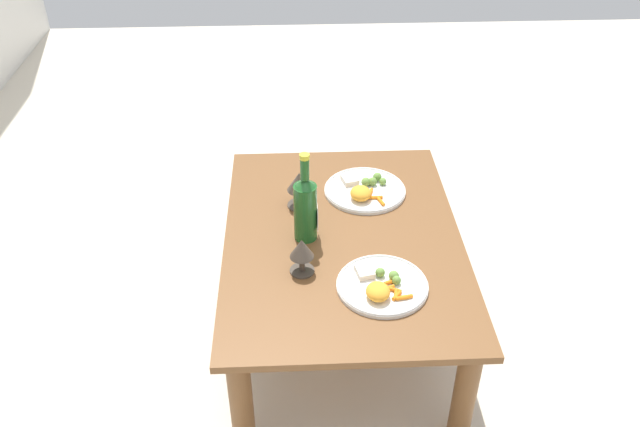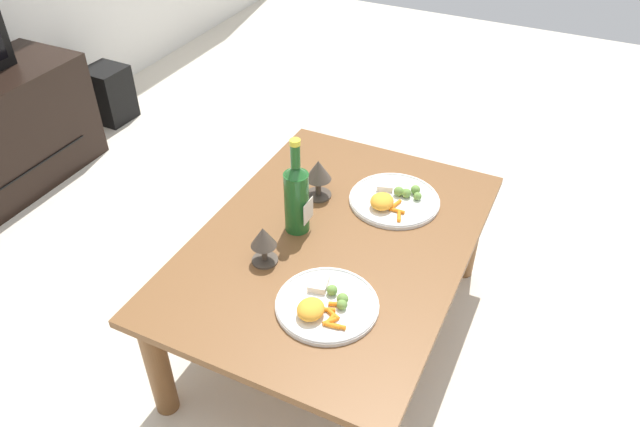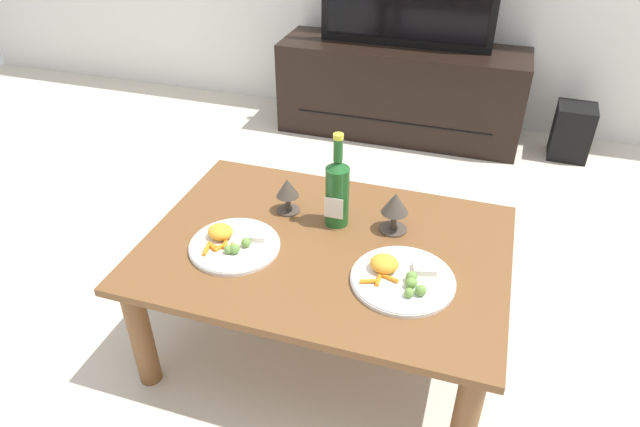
{
  "view_description": "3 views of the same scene",
  "coord_description": "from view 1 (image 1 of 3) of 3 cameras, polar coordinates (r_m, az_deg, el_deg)",
  "views": [
    {
      "loc": [
        -1.76,
        0.16,
        1.78
      ],
      "look_at": [
        0.04,
        0.08,
        0.49
      ],
      "focal_mm": 37.26,
      "sensor_mm": 36.0,
      "label": 1
    },
    {
      "loc": [
        -1.28,
        -0.57,
        1.62
      ],
      "look_at": [
        0.02,
        0.06,
        0.49
      ],
      "focal_mm": 33.85,
      "sensor_mm": 36.0,
      "label": 2
    },
    {
      "loc": [
        0.41,
        -1.33,
        1.48
      ],
      "look_at": [
        -0.04,
        0.08,
        0.48
      ],
      "focal_mm": 31.7,
      "sensor_mm": 36.0,
      "label": 3
    }
  ],
  "objects": [
    {
      "name": "goblet_left",
      "position": [
        2.03,
        -1.58,
        -3.22
      ],
      "size": [
        0.08,
        0.08,
        0.12
      ],
      "color": "#473D33",
      "rests_on": "dining_table"
    },
    {
      "name": "goblet_right",
      "position": [
        2.31,
        -1.79,
        2.55
      ],
      "size": [
        0.09,
        0.09,
        0.14
      ],
      "color": "#473D33",
      "rests_on": "dining_table"
    },
    {
      "name": "dining_table",
      "position": [
        2.27,
        1.94,
        -3.29
      ],
      "size": [
        1.11,
        0.79,
        0.42
      ],
      "color": "brown",
      "rests_on": "ground_plane"
    },
    {
      "name": "ground_plane",
      "position": [
        2.5,
        1.78,
        -9.6
      ],
      "size": [
        6.4,
        6.4,
        0.0
      ],
      "primitive_type": "plane",
      "color": "beige"
    },
    {
      "name": "dinner_plate_left",
      "position": [
        2.02,
        5.33,
        -6.15
      ],
      "size": [
        0.28,
        0.28,
        0.06
      ],
      "color": "white",
      "rests_on": "dining_table"
    },
    {
      "name": "wine_bottle",
      "position": [
        2.15,
        -1.27,
        0.71
      ],
      "size": [
        0.08,
        0.08,
        0.32
      ],
      "color": "#1E5923",
      "rests_on": "dining_table"
    },
    {
      "name": "dinner_plate_right",
      "position": [
        2.43,
        3.84,
        2.07
      ],
      "size": [
        0.3,
        0.3,
        0.06
      ],
      "color": "white",
      "rests_on": "dining_table"
    }
  ]
}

